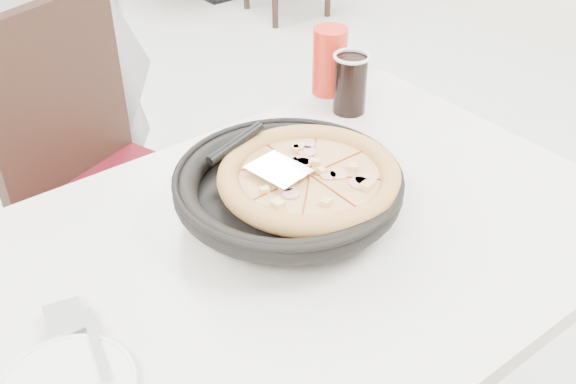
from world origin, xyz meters
TOP-DOWN VIEW (x-y plane):
  - floor at (0.00, 0.00)m, footprint 7.00×7.00m
  - main_table at (0.23, -0.64)m, footprint 1.21×0.82m
  - chair_far at (0.20, 0.03)m, footprint 0.54×0.54m
  - trivet at (0.24, -0.61)m, footprint 0.11×0.11m
  - pizza_pan at (0.27, -0.58)m, footprint 0.36×0.36m
  - pizza at (0.30, -0.59)m, footprint 0.29×0.29m
  - pizza_server at (0.26, -0.56)m, footprint 0.09×0.11m
  - fork at (-0.15, -0.67)m, footprint 0.05×0.15m
  - cola_glass at (0.62, -0.35)m, footprint 0.08×0.08m
  - red_cup at (0.64, -0.25)m, footprint 0.08×0.08m

SIDE VIEW (x-z plane):
  - floor at x=0.00m, z-range 0.00..0.00m
  - main_table at x=0.23m, z-range 0.00..0.75m
  - chair_far at x=0.20m, z-range 0.00..0.95m
  - trivet at x=0.24m, z-range 0.75..0.79m
  - fork at x=-0.15m, z-range 0.77..0.77m
  - pizza_pan at x=0.27m, z-range 0.79..0.80m
  - pizza at x=0.30m, z-range 0.80..0.82m
  - cola_glass at x=0.62m, z-range 0.75..0.88m
  - red_cup at x=0.64m, z-range 0.75..0.91m
  - pizza_server at x=0.26m, z-range 0.84..0.84m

